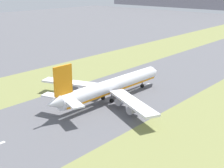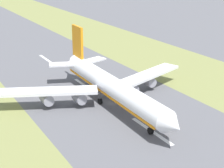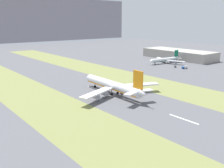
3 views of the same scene
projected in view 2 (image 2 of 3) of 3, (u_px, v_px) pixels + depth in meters
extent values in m
plane|color=#56565B|center=(110.00, 103.00, 115.76)|extent=(800.00, 800.00, 0.00)
cube|color=olive|center=(218.00, 80.00, 136.38)|extent=(40.00, 600.00, 0.01)
cube|color=silver|center=(47.00, 60.00, 163.44)|extent=(1.20, 18.00, 0.01)
cube|color=silver|center=(86.00, 86.00, 130.38)|extent=(1.20, 18.00, 0.01)
cube|color=silver|center=(152.00, 131.00, 97.32)|extent=(1.20, 18.00, 0.01)
cylinder|color=white|center=(112.00, 87.00, 111.51)|extent=(7.43, 56.13, 6.00)
cone|color=white|center=(173.00, 126.00, 85.95)|extent=(6.01, 5.15, 5.88)
cone|color=white|center=(73.00, 60.00, 137.22)|extent=(5.25, 6.13, 5.10)
cube|color=orange|center=(112.00, 92.00, 112.05)|extent=(7.07, 53.89, 0.70)
cube|color=white|center=(148.00, 75.00, 125.50)|extent=(29.26, 15.79, 0.90)
cube|color=white|center=(48.00, 91.00, 110.21)|extent=(28.99, 17.05, 0.90)
cylinder|color=#93939E|center=(131.00, 88.00, 119.89)|extent=(3.32, 4.88, 3.20)
cylinder|color=#93939E|center=(149.00, 81.00, 126.75)|extent=(3.32, 4.88, 3.20)
cylinder|color=#93939E|center=(79.00, 98.00, 112.02)|extent=(3.32, 4.88, 3.20)
cylinder|color=#93939E|center=(47.00, 99.00, 111.02)|extent=(3.32, 4.88, 3.20)
cube|color=orange|center=(78.00, 42.00, 130.52)|extent=(1.00, 8.02, 11.00)
cube|color=white|center=(92.00, 60.00, 135.37)|extent=(10.84, 7.06, 0.60)
cube|color=white|center=(64.00, 64.00, 130.57)|extent=(10.89, 7.48, 0.60)
cylinder|color=#59595E|center=(151.00, 125.00, 94.88)|extent=(0.50, 0.50, 3.20)
cylinder|color=black|center=(150.00, 131.00, 95.41)|extent=(0.95, 1.82, 1.80)
cylinder|color=#59595E|center=(115.00, 94.00, 116.37)|extent=(0.50, 0.50, 3.20)
cylinder|color=black|center=(115.00, 98.00, 116.89)|extent=(0.95, 1.82, 1.80)
cylinder|color=#59595E|center=(100.00, 96.00, 114.10)|extent=(0.50, 0.50, 3.20)
cylinder|color=black|center=(100.00, 101.00, 114.62)|extent=(0.95, 1.82, 1.80)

